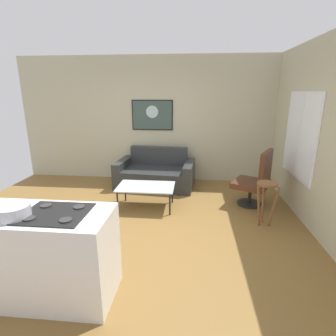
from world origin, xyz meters
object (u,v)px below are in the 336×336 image
couch (156,174)px  coffee_table (146,188)px  bar_stool (266,193)px  wall_painting (152,115)px  armchair (256,180)px  mixing_bowl (13,212)px

couch → coffee_table: (-0.01, -1.17, 0.11)m
bar_stool → wall_painting: 3.13m
coffee_table → couch: bearing=89.6°
armchair → bar_stool: armchair is taller
couch → coffee_table: 1.18m
mixing_bowl → wall_painting: (0.67, 3.98, 0.55)m
mixing_bowl → wall_painting: 4.07m
armchair → mixing_bowl: bearing=-136.9°
coffee_table → wall_painting: bearing=94.3°
coffee_table → mixing_bowl: size_ratio=3.37×
bar_stool → wall_painting: size_ratio=0.74×
mixing_bowl → bar_stool: bearing=34.1°
couch → wall_painting: bearing=105.0°
armchair → bar_stool: 0.73m
coffee_table → armchair: armchair is taller
mixing_bowl → wall_painting: wall_painting is taller
couch → wall_painting: 1.35m
mixing_bowl → wall_painting: bearing=80.5°
bar_stool → armchair: bearing=89.2°
bar_stool → mixing_bowl: size_ratio=2.34×
coffee_table → wall_painting: wall_painting is taller
mixing_bowl → wall_painting: size_ratio=0.32×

